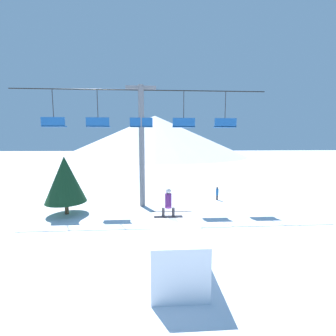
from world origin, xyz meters
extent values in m
plane|color=white|center=(0.00, 0.00, 0.00)|extent=(220.00, 220.00, 0.00)
cone|color=silver|center=(0.00, 72.98, 7.11)|extent=(64.10, 64.10, 14.21)
cube|color=white|center=(0.46, -0.13, 0.98)|extent=(2.01, 3.97, 1.97)
cube|color=silver|center=(0.46, 1.80, 1.94)|extent=(2.01, 0.10, 0.06)
cube|color=black|center=(0.23, 1.02, 1.98)|extent=(1.32, 0.26, 0.03)
cylinder|color=black|center=(0.00, 1.02, 2.20)|extent=(0.13, 0.13, 0.40)
cylinder|color=black|center=(0.46, 1.02, 2.20)|extent=(0.13, 0.13, 0.40)
cylinder|color=#471956|center=(0.23, 1.02, 2.74)|extent=(0.30, 0.30, 0.67)
sphere|color=#B2B2B7|center=(0.23, 1.02, 3.19)|extent=(0.24, 0.24, 0.24)
cylinder|color=slate|center=(-1.40, 9.50, 4.91)|extent=(0.45, 0.45, 9.82)
cube|color=slate|center=(-1.40, 9.50, 9.62)|extent=(2.40, 0.24, 0.24)
cylinder|color=black|center=(-1.40, 9.50, 9.42)|extent=(20.09, 0.08, 0.08)
cylinder|color=#28282D|center=(-8.23, 9.50, 7.99)|extent=(0.06, 0.06, 2.85)
cube|color=#195199|center=(-8.23, 9.50, 6.56)|extent=(1.80, 0.44, 0.08)
cube|color=#195199|center=(-8.23, 9.32, 6.91)|extent=(1.80, 0.08, 0.70)
cylinder|color=#28282D|center=(-4.81, 9.50, 7.99)|extent=(0.06, 0.06, 2.85)
cube|color=#195199|center=(-4.81, 9.50, 6.56)|extent=(1.80, 0.44, 0.08)
cube|color=#195199|center=(-4.81, 9.32, 6.91)|extent=(1.80, 0.08, 0.70)
cylinder|color=#28282D|center=(-1.40, 9.50, 7.99)|extent=(0.06, 0.06, 2.85)
cube|color=#195199|center=(-1.40, 9.50, 6.56)|extent=(1.80, 0.44, 0.08)
cube|color=#195199|center=(-1.40, 9.32, 6.91)|extent=(1.80, 0.08, 0.70)
cylinder|color=#28282D|center=(2.02, 9.50, 7.99)|extent=(0.06, 0.06, 2.85)
cube|color=#195199|center=(2.02, 9.50, 6.56)|extent=(1.80, 0.44, 0.08)
cube|color=#195199|center=(2.02, 9.32, 6.91)|extent=(1.80, 0.08, 0.70)
cylinder|color=#28282D|center=(5.43, 9.50, 7.99)|extent=(0.06, 0.06, 2.85)
cube|color=#195199|center=(5.43, 9.50, 6.56)|extent=(1.80, 0.44, 0.08)
cube|color=#195199|center=(5.43, 9.32, 6.91)|extent=(1.80, 0.08, 0.70)
cylinder|color=#4C3823|center=(-6.94, 7.76, 0.46)|extent=(0.28, 0.28, 0.92)
cone|color=#14381E|center=(-6.94, 7.76, 2.63)|extent=(2.93, 2.93, 3.42)
cylinder|color=black|center=(5.38, 10.99, 0.23)|extent=(0.17, 0.17, 0.45)
cylinder|color=#1E5693|center=(5.38, 10.99, 0.75)|extent=(0.24, 0.24, 0.60)
sphere|color=#232328|center=(5.38, 10.99, 1.14)|extent=(0.18, 0.18, 0.18)
camera|label=1|loc=(-0.40, -8.92, 5.47)|focal=24.00mm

